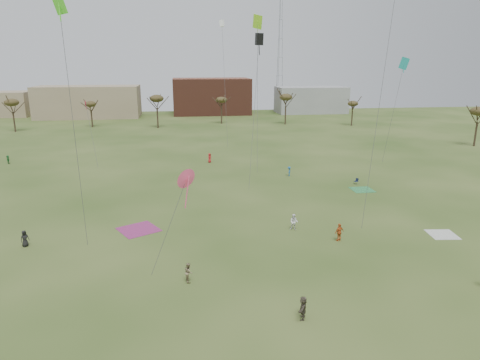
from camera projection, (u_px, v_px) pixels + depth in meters
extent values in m
plane|color=#2B4716|center=(261.00, 286.00, 34.16)|extent=(260.00, 260.00, 0.00)
imported|color=#CD5B23|center=(339.00, 232.00, 42.56)|extent=(1.16, 0.83, 1.83)
imported|color=#897957|center=(189.00, 272.00, 34.63)|extent=(0.68, 0.84, 1.63)
imported|color=#504639|center=(303.00, 308.00, 29.55)|extent=(1.05, 1.65, 1.70)
imported|color=black|center=(25.00, 238.00, 41.28)|extent=(0.94, 0.91, 1.63)
imported|color=white|center=(294.00, 222.00, 45.37)|extent=(1.05, 0.95, 1.76)
imported|color=#267333|center=(8.00, 159.00, 75.31)|extent=(0.94, 1.43, 1.48)
imported|color=red|center=(210.00, 158.00, 76.12)|extent=(0.91, 0.97, 1.67)
imported|color=#1E5C8D|center=(289.00, 171.00, 67.05)|extent=(0.82, 1.09, 1.50)
cube|color=silver|center=(442.00, 235.00, 44.30)|extent=(3.05, 3.05, 0.03)
cube|color=#972E6E|center=(139.00, 230.00, 45.63)|extent=(5.15, 5.15, 0.03)
cube|color=#338C4A|center=(362.00, 190.00, 59.91)|extent=(2.99, 2.99, 0.03)
cube|color=#121A33|center=(356.00, 181.00, 62.58)|extent=(0.64, 0.64, 0.04)
cube|color=#121A33|center=(357.00, 180.00, 62.63)|extent=(0.30, 0.51, 0.44)
cylinder|color=#4C4C51|center=(379.00, 108.00, 40.86)|extent=(1.95, 0.81, 24.28)
cube|color=teal|center=(404.00, 63.00, 66.97)|extent=(0.91, 0.91, 1.79)
cube|color=teal|center=(404.00, 68.00, 67.13)|extent=(0.08, 0.08, 1.61)
cylinder|color=#4C4C51|center=(393.00, 115.00, 69.89)|extent=(1.28, 1.85, 16.19)
cone|color=#B31332|center=(86.00, 102.00, 70.31)|extent=(0.86, 0.06, 0.86)
cube|color=#B31332|center=(86.00, 106.00, 70.45)|extent=(0.08, 0.08, 1.40)
cylinder|color=#4C4C51|center=(92.00, 135.00, 69.48)|extent=(2.03, 4.83, 10.00)
cube|color=white|center=(222.00, 23.00, 85.10)|extent=(0.72, 0.72, 1.24)
cube|color=white|center=(222.00, 27.00, 85.29)|extent=(0.08, 0.08, 1.86)
cylinder|color=#4C4C51|center=(225.00, 85.00, 85.47)|extent=(0.37, 5.94, 23.88)
cube|color=black|center=(259.00, 39.00, 57.53)|extent=(0.91, 0.91, 1.56)
cube|color=black|center=(259.00, 46.00, 57.77)|extent=(0.08, 0.08, 2.34)
cylinder|color=#4C4C51|center=(254.00, 114.00, 57.11)|extent=(2.30, 5.98, 19.36)
cone|color=#EE4B7A|center=(187.00, 179.00, 31.41)|extent=(1.60, 0.12, 1.60)
cube|color=#EE4B7A|center=(187.00, 192.00, 31.68)|extent=(0.08, 0.08, 2.62)
cylinder|color=#4C4C51|center=(168.00, 229.00, 32.68)|extent=(3.07, 0.90, 8.06)
cube|color=#4DD425|center=(59.00, 3.00, 32.43)|extent=(0.85, 0.85, 1.68)
cube|color=#4DD425|center=(60.00, 11.00, 32.59)|extent=(0.08, 0.08, 1.51)
cylinder|color=#4C4C51|center=(75.00, 136.00, 36.04)|extent=(0.17, 1.86, 20.69)
cube|color=#99E826|center=(258.00, 22.00, 65.50)|extent=(1.08, 1.08, 2.13)
cube|color=#99E826|center=(257.00, 27.00, 65.70)|extent=(0.08, 0.08, 1.92)
cylinder|color=#4C4C51|center=(257.00, 97.00, 65.63)|extent=(0.89, 5.86, 22.33)
cylinder|color=#3A2B1E|center=(14.00, 122.00, 109.23)|extent=(0.40, 0.40, 5.10)
ellipsoid|color=#473D1E|center=(12.00, 102.00, 107.93)|extent=(3.57, 3.57, 1.87)
cylinder|color=#3A2B1E|center=(92.00, 119.00, 117.46)|extent=(0.40, 0.40, 4.32)
ellipsoid|color=#473D1E|center=(90.00, 104.00, 116.35)|extent=(3.02, 3.02, 1.58)
cylinder|color=#3A2B1E|center=(158.00, 118.00, 115.89)|extent=(0.40, 0.40, 5.40)
ellipsoid|color=#473D1E|center=(157.00, 98.00, 114.50)|extent=(3.78, 3.78, 1.98)
cylinder|color=#3A2B1E|center=(222.00, 116.00, 124.10)|extent=(0.40, 0.40, 4.68)
ellipsoid|color=#473D1E|center=(221.00, 100.00, 122.90)|extent=(3.28, 3.28, 1.72)
cylinder|color=#3A2B1E|center=(285.00, 115.00, 122.59)|extent=(0.40, 0.40, 5.28)
ellipsoid|color=#473D1E|center=(286.00, 97.00, 121.24)|extent=(3.70, 3.70, 1.94)
cylinder|color=#3A2B1E|center=(352.00, 118.00, 120.35)|extent=(0.40, 0.40, 4.20)
ellipsoid|color=#473D1E|center=(353.00, 104.00, 119.28)|extent=(2.94, 2.94, 1.54)
cylinder|color=#3A2B1E|center=(476.00, 134.00, 90.59)|extent=(0.40, 0.40, 5.04)
ellipsoid|color=#473D1E|center=(479.00, 111.00, 89.29)|extent=(3.53, 3.53, 1.85)
cube|color=#937F60|center=(89.00, 102.00, 138.01)|extent=(32.00, 14.00, 10.00)
cube|color=brown|center=(211.00, 96.00, 147.83)|extent=(26.00, 16.00, 12.00)
cube|color=gray|center=(311.00, 100.00, 150.97)|extent=(24.00, 12.00, 9.00)
cylinder|color=#9EA3A8|center=(282.00, 57.00, 152.60)|extent=(0.16, 0.16, 38.00)
cylinder|color=#9EA3A8|center=(278.00, 57.00, 153.16)|extent=(0.16, 0.16, 38.00)
cylinder|color=#9EA3A8|center=(279.00, 57.00, 151.67)|extent=(0.16, 0.16, 38.00)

